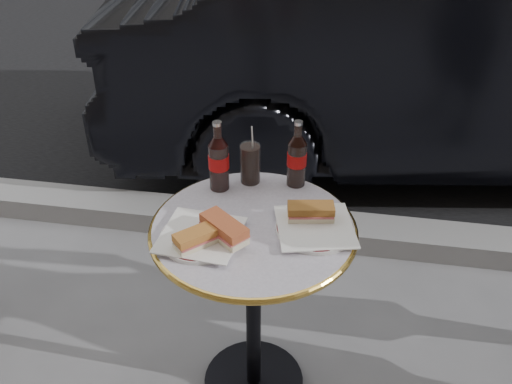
% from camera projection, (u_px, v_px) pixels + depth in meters
% --- Properties ---
extents(ground, '(80.00, 80.00, 0.00)m').
position_uv_depth(ground, '(254.00, 384.00, 2.10)').
color(ground, slate).
rests_on(ground, ground).
extents(asphalt_road, '(40.00, 8.00, 0.00)m').
position_uv_depth(asphalt_road, '(331.00, 4.00, 6.19)').
color(asphalt_road, black).
rests_on(asphalt_road, ground).
extents(curb, '(40.00, 0.20, 0.12)m').
position_uv_depth(curb, '(285.00, 227.00, 2.81)').
color(curb, gray).
rests_on(curb, ground).
extents(bistro_table, '(0.62, 0.62, 0.73)m').
position_uv_depth(bistro_table, '(254.00, 313.00, 1.89)').
color(bistro_table, '#BAB2C4').
rests_on(bistro_table, ground).
extents(plate_left, '(0.28, 0.28, 0.01)m').
position_uv_depth(plate_left, '(200.00, 237.00, 1.63)').
color(plate_left, white).
rests_on(plate_left, bistro_table).
extents(plate_right, '(0.25, 0.25, 0.01)m').
position_uv_depth(plate_right, '(315.00, 229.00, 1.67)').
color(plate_right, white).
rests_on(plate_right, bistro_table).
extents(sandwich_left_a, '(0.14, 0.14, 0.05)m').
position_uv_depth(sandwich_left_a, '(198.00, 239.00, 1.58)').
color(sandwich_left_a, '#B56C2E').
rests_on(sandwich_left_a, plate_left).
extents(sandwich_left_b, '(0.16, 0.15, 0.05)m').
position_uv_depth(sandwich_left_b, '(224.00, 230.00, 1.61)').
color(sandwich_left_b, '#AA4E2B').
rests_on(sandwich_left_b, plate_left).
extents(sandwich_right, '(0.15, 0.09, 0.05)m').
position_uv_depth(sandwich_right, '(311.00, 213.00, 1.68)').
color(sandwich_right, brown).
rests_on(sandwich_right, plate_right).
extents(cola_bottle_left, '(0.07, 0.07, 0.24)m').
position_uv_depth(cola_bottle_left, '(218.00, 156.00, 1.79)').
color(cola_bottle_left, black).
rests_on(cola_bottle_left, bistro_table).
extents(cola_bottle_right, '(0.07, 0.07, 0.23)m').
position_uv_depth(cola_bottle_right, '(297.00, 154.00, 1.81)').
color(cola_bottle_right, black).
rests_on(cola_bottle_right, bistro_table).
extents(cola_glass, '(0.08, 0.08, 0.14)m').
position_uv_depth(cola_glass, '(250.00, 163.00, 1.85)').
color(cola_glass, black).
rests_on(cola_glass, bistro_table).
extents(parked_car, '(2.03, 4.27, 1.35)m').
position_uv_depth(parked_car, '(479.00, 44.00, 3.17)').
color(parked_car, black).
rests_on(parked_car, ground).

